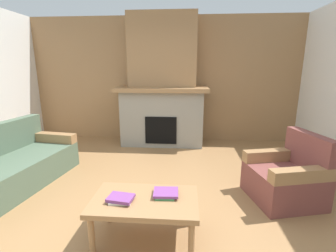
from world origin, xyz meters
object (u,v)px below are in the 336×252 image
fireplace (163,90)px  couch (11,166)px  armchair (287,177)px  coffee_table (145,204)px

fireplace → couch: fireplace is taller
fireplace → couch: size_ratio=1.42×
fireplace → armchair: size_ratio=2.95×
couch → armchair: (3.71, -0.08, 0.01)m
coffee_table → armchair: bearing=27.6°
couch → armchair: same height
coffee_table → couch: bearing=155.4°
fireplace → couch: (-1.92, -2.16, -0.88)m
fireplace → coffee_table: fireplace is taller
armchair → coffee_table: (-1.65, -0.86, 0.08)m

